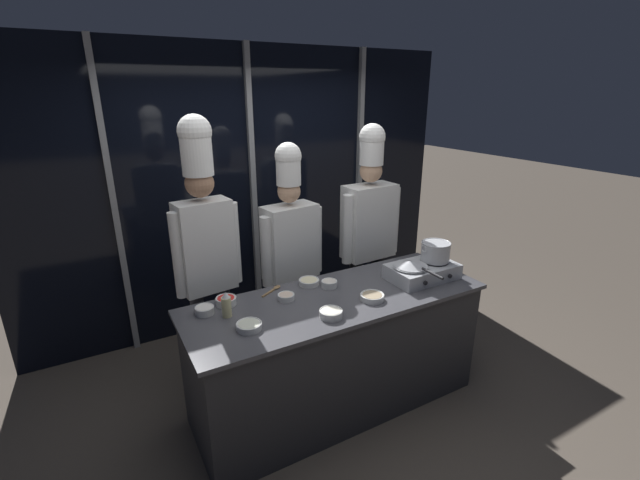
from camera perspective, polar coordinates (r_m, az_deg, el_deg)
The scene contains 19 objects.
ground_plane at distance 3.56m, azimuth 2.11°, elevation -20.73°, with size 24.00×24.00×0.00m, color brown.
window_wall_back at distance 4.29m, azimuth -9.06°, elevation 6.45°, with size 4.38×0.09×2.70m.
demo_counter at distance 3.28m, azimuth 2.21°, elevation -14.64°, with size 2.17×0.77×0.91m.
portable_stove at distance 3.41m, azimuth 13.46°, elevation -4.04°, with size 0.53×0.34×0.13m.
frying_pan at distance 3.29m, azimuth 12.06°, elevation -3.16°, with size 0.27×0.47×0.04m.
stock_pot at distance 3.43m, azimuth 15.15°, elevation -1.43°, with size 0.25×0.23×0.15m.
squeeze_bottle_oil at distance 2.83m, azimuth -12.37°, elevation -8.45°, with size 0.06×0.06×0.17m.
prep_bowl_mushrooms at distance 3.02m, azimuth 6.97°, elevation -7.49°, with size 0.17×0.17×0.04m.
prep_bowl_bell_pepper at distance 3.01m, azimuth -12.42°, elevation -7.87°, with size 0.14×0.14×0.05m.
prep_bowl_noodles at distance 3.22m, azimuth -1.47°, elevation -5.56°, with size 0.16×0.16×0.04m.
prep_bowl_chicken at distance 3.01m, azimuth -4.55°, elevation -7.51°, with size 0.12×0.12×0.04m.
prep_bowl_onion at distance 3.19m, azimuth 1.24°, elevation -5.79°, with size 0.12×0.12×0.05m.
prep_bowl_rice at distance 2.92m, azimuth -15.15°, elevation -8.97°, with size 0.12×0.12×0.05m.
prep_bowl_bean_sprouts at distance 2.70m, azimuth -9.44°, elevation -11.19°, with size 0.16×0.16×0.04m.
prep_bowl_garlic at distance 2.79m, azimuth 1.47°, elevation -9.71°, with size 0.15×0.15×0.05m.
serving_spoon_slotted at distance 3.17m, azimuth -6.12°, elevation -6.50°, with size 0.19×0.13×0.02m.
chef_head at distance 3.24m, azimuth -15.14°, elevation 0.51°, with size 0.52×0.26×2.14m.
chef_sous at distance 3.56m, azimuth -3.97°, elevation -0.31°, with size 0.58×0.29×1.91m.
chef_line at distance 3.90m, azimuth 6.57°, elevation 2.41°, with size 0.62×0.27×2.03m.
Camera 1 is at (-1.44, -2.31, 2.30)m, focal length 24.00 mm.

